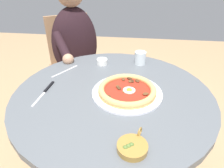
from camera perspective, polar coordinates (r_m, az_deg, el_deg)
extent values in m
cylinder|color=#565B60|center=(0.97, 0.21, -3.08)|extent=(0.95, 0.95, 0.03)
cylinder|color=#4E5257|center=(1.21, 0.17, -17.07)|extent=(0.08, 0.08, 0.67)
cylinder|color=white|center=(0.95, 4.30, -2.45)|extent=(0.33, 0.33, 0.01)
cylinder|color=tan|center=(0.94, 4.31, -2.05)|extent=(0.27, 0.27, 0.01)
torus|color=tan|center=(0.94, 4.34, -1.48)|extent=(0.27, 0.27, 0.03)
cylinder|color=red|center=(0.94, 4.33, -1.80)|extent=(0.25, 0.25, 0.00)
cylinder|color=white|center=(0.94, 4.89, -1.78)|extent=(0.06, 0.06, 0.00)
ellipsoid|color=yellow|center=(0.93, 4.90, -1.68)|extent=(0.03, 0.03, 0.02)
ellipsoid|color=brown|center=(1.00, 5.12, 0.77)|extent=(0.02, 0.03, 0.01)
ellipsoid|color=#4C2D19|center=(1.01, 7.21, 0.87)|extent=(0.03, 0.03, 0.01)
ellipsoid|color=#4C2D19|center=(0.95, 1.99, -1.02)|extent=(0.03, 0.04, 0.01)
ellipsoid|color=brown|center=(0.92, 9.56, -2.75)|extent=(0.04, 0.03, 0.01)
ellipsoid|color=#3D2314|center=(1.01, 5.64, 0.89)|extent=(0.03, 0.04, 0.01)
ellipsoid|color=brown|center=(0.96, 1.54, -0.62)|extent=(0.02, 0.03, 0.01)
ellipsoid|color=#4C2D19|center=(0.88, -1.01, -3.73)|extent=(0.03, 0.04, 0.01)
ellipsoid|color=#3D2314|center=(1.03, 4.97, 1.62)|extent=(0.04, 0.03, 0.01)
ellipsoid|color=brown|center=(1.02, 3.21, 1.33)|extent=(0.03, 0.03, 0.01)
ellipsoid|color=#2D6B28|center=(0.89, -1.34, -3.62)|extent=(0.01, 0.01, 0.00)
ellipsoid|color=#2D6B28|center=(0.92, 3.22, -2.23)|extent=(0.01, 0.01, 0.00)
ellipsoid|color=#2D6B28|center=(0.86, 3.59, -5.09)|extent=(0.01, 0.01, 0.00)
cylinder|color=silver|center=(1.23, 8.01, 7.36)|extent=(0.07, 0.07, 0.08)
cylinder|color=silver|center=(1.23, 7.95, 6.63)|extent=(0.06, 0.06, 0.04)
cube|color=silver|center=(0.97, -20.13, -4.04)|extent=(0.02, 0.11, 0.00)
cube|color=black|center=(1.04, -17.44, -0.69)|extent=(0.02, 0.10, 0.01)
cylinder|color=white|center=(1.22, -2.83, 6.38)|extent=(0.06, 0.06, 0.03)
cylinder|color=olive|center=(1.22, -2.84, 6.74)|extent=(0.05, 0.05, 0.01)
cylinder|color=olive|center=(0.69, 5.79, -17.47)|extent=(0.10, 0.10, 0.02)
torus|color=olive|center=(0.72, 7.89, -13.29)|extent=(0.02, 0.03, 0.03)
ellipsoid|color=#516B2D|center=(0.68, 3.81, -17.60)|extent=(0.02, 0.02, 0.02)
ellipsoid|color=#516B2D|center=(0.69, 5.52, -16.84)|extent=(0.02, 0.02, 0.02)
ellipsoid|color=#516B2D|center=(0.68, 4.71, -17.23)|extent=(0.02, 0.02, 0.02)
cube|color=#BCBCC1|center=(1.17, -13.24, 3.54)|extent=(0.10, 0.16, 0.00)
cube|color=#282833|center=(1.81, -8.96, -3.84)|extent=(0.44, 0.41, 0.45)
ellipsoid|color=black|center=(1.58, -10.46, 11.12)|extent=(0.41, 0.36, 0.55)
cylinder|color=black|center=(1.34, -13.87, 10.07)|extent=(0.20, 0.25, 0.15)
sphere|color=tan|center=(1.27, -12.35, 6.87)|extent=(0.07, 0.07, 0.07)
cube|color=#957050|center=(1.73, -10.08, 3.80)|extent=(0.54, 0.54, 0.02)
cube|color=#957050|center=(1.81, -12.25, 12.34)|extent=(0.32, 0.20, 0.41)
cylinder|color=#8E6B4C|center=(1.69, -13.64, -7.25)|extent=(0.02, 0.02, 0.46)
cylinder|color=#8E6B4C|center=(1.75, -2.27, -4.57)|extent=(0.02, 0.02, 0.46)
cylinder|color=#8E6B4C|center=(1.98, -15.69, -1.25)|extent=(0.02, 0.02, 0.46)
cylinder|color=#8E6B4C|center=(2.03, -5.91, 0.85)|extent=(0.02, 0.02, 0.46)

